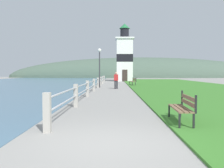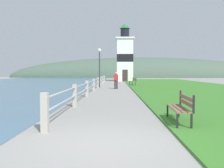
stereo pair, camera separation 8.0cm
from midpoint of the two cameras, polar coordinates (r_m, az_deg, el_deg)
ground_plane at (r=5.53m, az=-1.31°, el=-13.51°), size 160.00×160.00×0.00m
grass_verge at (r=26.20m, az=17.48°, el=-0.75°), size 12.00×59.30×0.06m
seawall_railing at (r=22.69m, az=-3.59°, el=0.29°), size 0.18×32.78×1.03m
park_bench_near at (r=7.74m, az=15.85°, el=-4.87°), size 0.56×1.75×0.94m
park_bench_midway at (r=29.46m, az=4.96°, el=0.72°), size 0.71×2.04×0.94m
lighthouse at (r=43.63m, az=3.00°, el=6.27°), size 3.15×3.15×9.98m
person_strolling at (r=23.21m, az=1.02°, el=1.00°), size 0.40×0.22×1.59m
lamp_post at (r=25.37m, az=-2.78°, el=5.38°), size 0.36×0.36×3.96m
distant_hillside at (r=75.25m, az=6.87°, el=1.48°), size 80.00×16.00×12.00m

